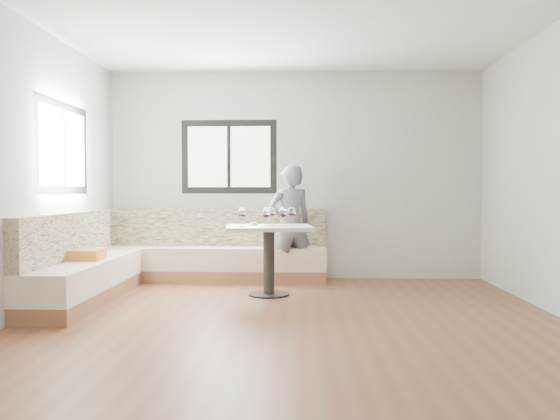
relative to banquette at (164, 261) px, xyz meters
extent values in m
cube|color=brown|center=(1.59, -1.63, -0.33)|extent=(5.00, 5.00, 0.01)
cube|color=white|center=(1.59, -1.63, 2.47)|extent=(5.00, 5.00, 0.01)
cube|color=#B7B7B2|center=(1.59, 0.87, 1.07)|extent=(5.00, 0.01, 2.80)
cube|color=#B7B7B2|center=(1.59, -4.13, 1.07)|extent=(5.00, 0.01, 2.80)
cube|color=#B7B7B2|center=(-0.91, -1.63, 1.07)|extent=(0.01, 5.00, 2.80)
cube|color=black|center=(0.69, 0.86, 1.32)|extent=(1.30, 0.02, 1.00)
cube|color=black|center=(-0.90, -0.73, 1.32)|extent=(0.02, 1.30, 1.00)
cube|color=brown|center=(0.54, 0.59, -0.25)|extent=(2.90, 0.55, 0.16)
cube|color=beige|center=(0.54, 0.59, -0.03)|extent=(2.90, 0.55, 0.29)
cube|color=beige|center=(0.54, 0.80, 0.37)|extent=(2.90, 0.14, 0.50)
cube|color=brown|center=(-0.64, -0.81, -0.25)|extent=(0.55, 2.25, 0.16)
cube|color=beige|center=(-0.64, -0.81, -0.03)|extent=(0.55, 2.25, 0.29)
cube|color=beige|center=(-0.84, -0.81, 0.37)|extent=(0.14, 2.25, 0.50)
cube|color=#C46543|center=(-0.66, -0.80, 0.17)|extent=(0.39, 0.39, 0.11)
cylinder|color=black|center=(1.30, -0.37, -0.32)|extent=(0.47, 0.47, 0.02)
cylinder|color=black|center=(1.30, -0.37, 0.04)|extent=(0.13, 0.13, 0.75)
cube|color=white|center=(1.30, -0.37, 0.44)|extent=(1.03, 0.84, 0.04)
imported|color=slate|center=(1.53, 0.48, 0.43)|extent=(0.64, 0.53, 1.52)
cylinder|color=white|center=(1.12, -0.31, 0.48)|extent=(0.09, 0.09, 0.04)
sphere|color=black|center=(1.13, -0.30, 0.49)|extent=(0.02, 0.02, 0.02)
sphere|color=black|center=(1.11, -0.30, 0.49)|extent=(0.02, 0.02, 0.02)
sphere|color=black|center=(1.12, -0.33, 0.49)|extent=(0.02, 0.02, 0.02)
cylinder|color=white|center=(1.02, -0.54, 0.46)|extent=(0.07, 0.07, 0.01)
cylinder|color=white|center=(1.02, -0.54, 0.51)|extent=(0.01, 0.01, 0.09)
ellipsoid|color=white|center=(1.02, -0.54, 0.61)|extent=(0.10, 0.10, 0.11)
cylinder|color=#3C0611|center=(1.02, -0.54, 0.59)|extent=(0.07, 0.07, 0.02)
cylinder|color=white|center=(1.29, -0.60, 0.46)|extent=(0.07, 0.07, 0.01)
cylinder|color=white|center=(1.29, -0.60, 0.51)|extent=(0.01, 0.01, 0.09)
ellipsoid|color=white|center=(1.29, -0.60, 0.61)|extent=(0.10, 0.10, 0.11)
cylinder|color=#3C0611|center=(1.29, -0.60, 0.59)|extent=(0.07, 0.07, 0.02)
cylinder|color=white|center=(1.47, -0.51, 0.46)|extent=(0.07, 0.07, 0.01)
cylinder|color=white|center=(1.47, -0.51, 0.51)|extent=(0.01, 0.01, 0.09)
ellipsoid|color=white|center=(1.47, -0.51, 0.61)|extent=(0.10, 0.10, 0.11)
cylinder|color=#3C0611|center=(1.47, -0.51, 0.59)|extent=(0.07, 0.07, 0.02)
cylinder|color=white|center=(1.33, -0.26, 0.46)|extent=(0.07, 0.07, 0.01)
cylinder|color=white|center=(1.33, -0.26, 0.51)|extent=(0.01, 0.01, 0.09)
ellipsoid|color=white|center=(1.33, -0.26, 0.61)|extent=(0.10, 0.10, 0.11)
cylinder|color=#3C0611|center=(1.33, -0.26, 0.59)|extent=(0.07, 0.07, 0.02)
cylinder|color=white|center=(1.56, -0.23, 0.46)|extent=(0.07, 0.07, 0.01)
cylinder|color=white|center=(1.56, -0.23, 0.51)|extent=(0.01, 0.01, 0.09)
ellipsoid|color=white|center=(1.56, -0.23, 0.61)|extent=(0.10, 0.10, 0.11)
cylinder|color=#3C0611|center=(1.56, -0.23, 0.59)|extent=(0.07, 0.07, 0.02)
camera|label=1|loc=(1.65, -6.54, 0.85)|focal=35.00mm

